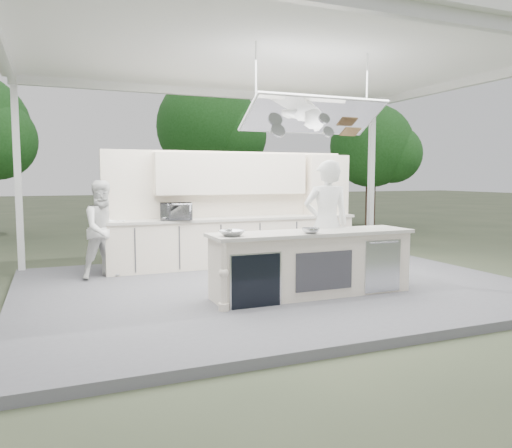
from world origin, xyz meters
name	(u,v)px	position (x,y,z in m)	size (l,w,h in m)	color
ground	(275,291)	(0.00, 0.00, 0.00)	(90.00, 90.00, 0.00)	#484F36
stage_deck	(275,287)	(0.00, 0.00, 0.06)	(8.00, 6.00, 0.12)	#5B5A5F
tent	(276,59)	(0.00, -0.01, 3.71)	(8.20, 6.20, 3.86)	white
demo_island	(311,263)	(0.18, -0.91, 0.60)	(3.10, 0.79, 0.95)	white
back_counter	(235,241)	(0.00, 1.90, 0.60)	(5.08, 0.72, 0.95)	white
back_wall_unit	(252,191)	(0.44, 2.11, 1.57)	(5.05, 0.48, 2.25)	white
tree_cluster	(151,134)	(-0.16, 9.77, 3.29)	(19.55, 9.40, 5.85)	#4D3226
head_chef	(326,224)	(0.68, -0.48, 1.12)	(0.73, 0.48, 2.01)	white
sous_chef	(105,229)	(-2.51, 1.55, 0.96)	(0.82, 0.64, 1.69)	white
toaster_oven	(176,212)	(-1.23, 1.70, 1.23)	(0.57, 0.39, 0.32)	#AFB1B6
bowl_large	(232,233)	(-1.10, -1.02, 1.11)	(0.33, 0.33, 0.08)	#AFB2B6
bowl_small	(311,231)	(0.03, -1.15, 1.11)	(0.25, 0.25, 0.08)	#B4B6BB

